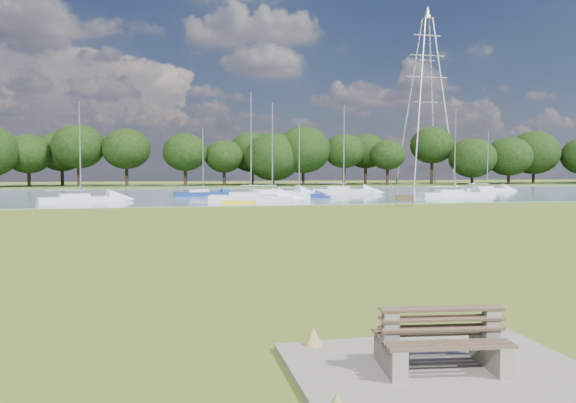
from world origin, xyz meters
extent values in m
plane|color=olive|center=(0.00, 0.00, 0.00)|extent=(220.00, 220.00, 0.00)
cube|color=slate|center=(0.00, 42.00, 0.00)|extent=(220.00, 40.00, 0.10)
cube|color=#4C6626|center=(0.00, 72.00, 0.00)|extent=(220.00, 20.00, 0.40)
cube|color=gray|center=(0.00, -14.00, 0.05)|extent=(4.20, 3.20, 0.10)
cube|color=gray|center=(-0.73, -13.91, 0.32)|extent=(0.34, 1.05, 0.43)
cube|color=gray|center=(-0.73, -13.91, 0.71)|extent=(0.24, 0.20, 0.54)
cube|color=gray|center=(0.73, -14.09, 0.32)|extent=(0.34, 1.05, 0.43)
cube|color=gray|center=(0.73, -14.09, 0.71)|extent=(0.24, 0.20, 0.54)
cube|color=brown|center=(-0.04, -14.32, 0.54)|extent=(1.80, 0.60, 0.04)
cube|color=brown|center=(-0.01, -14.08, 0.83)|extent=(1.76, 0.34, 0.43)
cube|color=brown|center=(0.04, -13.68, 0.54)|extent=(1.80, 0.60, 0.04)
cube|color=brown|center=(0.01, -13.92, 0.83)|extent=(1.76, 0.34, 0.43)
cube|color=brown|center=(13.64, 19.79, 0.22)|extent=(0.24, 0.42, 0.44)
cube|color=brown|center=(14.77, 19.30, 0.22)|extent=(0.24, 0.42, 0.44)
cube|color=brown|center=(14.21, 19.54, 0.44)|extent=(1.48, 0.96, 0.05)
cube|color=brown|center=(14.13, 19.37, 0.67)|extent=(1.33, 0.61, 0.43)
cube|color=yellow|center=(1.82, 24.00, 0.19)|extent=(2.81, 1.40, 0.27)
cylinder|color=#B1B1B1|center=(37.78, 67.48, 14.49)|extent=(0.26, 0.26, 28.57)
cylinder|color=#B1B1B1|center=(42.82, 67.48, 14.49)|extent=(0.26, 0.26, 28.57)
cylinder|color=#B1B1B1|center=(37.78, 72.52, 14.49)|extent=(0.26, 0.26, 28.57)
cylinder|color=#B1B1B1|center=(42.82, 72.52, 14.49)|extent=(0.26, 0.26, 28.57)
cube|color=#B1B1B1|center=(40.30, 70.00, 18.77)|extent=(7.57, 0.16, 0.16)
cube|color=#B1B1B1|center=(40.30, 70.00, 22.49)|extent=(6.27, 0.16, 0.16)
cube|color=#B1B1B1|center=(40.30, 70.00, 25.92)|extent=(4.97, 0.16, 0.16)
cone|color=#B1B1B1|center=(40.30, 70.00, 29.85)|extent=(1.30, 1.30, 2.16)
cylinder|color=black|center=(-23.00, 68.00, 1.95)|extent=(0.46, 0.46, 3.49)
ellipsoid|color=black|center=(-23.00, 68.00, 6.21)|extent=(6.41, 6.41, 5.45)
cylinder|color=black|center=(-16.00, 68.00, 2.08)|extent=(0.46, 0.46, 3.76)
ellipsoid|color=black|center=(-16.00, 68.00, 6.67)|extent=(7.32, 7.32, 6.22)
cylinder|color=black|center=(-9.00, 68.00, 1.68)|extent=(0.46, 0.46, 2.97)
ellipsoid|color=black|center=(-9.00, 68.00, 5.31)|extent=(8.24, 8.24, 7.00)
cylinder|color=black|center=(-2.00, 68.00, 1.81)|extent=(0.46, 0.46, 3.23)
ellipsoid|color=black|center=(-2.00, 68.00, 5.76)|extent=(6.41, 6.41, 5.45)
cylinder|color=black|center=(5.00, 68.00, 1.95)|extent=(0.46, 0.46, 3.49)
ellipsoid|color=black|center=(5.00, 68.00, 6.21)|extent=(7.32, 7.32, 6.22)
cylinder|color=black|center=(12.00, 68.00, 2.08)|extent=(0.46, 0.46, 3.76)
ellipsoid|color=black|center=(12.00, 68.00, 6.67)|extent=(8.24, 8.24, 7.00)
cylinder|color=black|center=(19.00, 68.00, 1.68)|extent=(0.46, 0.46, 2.97)
ellipsoid|color=black|center=(19.00, 68.00, 5.31)|extent=(6.41, 6.41, 5.45)
cylinder|color=black|center=(26.00, 68.00, 1.81)|extent=(0.46, 0.46, 3.23)
ellipsoid|color=black|center=(26.00, 68.00, 5.76)|extent=(7.32, 7.32, 6.22)
cylinder|color=black|center=(33.00, 68.00, 1.95)|extent=(0.46, 0.46, 3.49)
ellipsoid|color=black|center=(33.00, 68.00, 6.21)|extent=(8.24, 8.24, 7.00)
cylinder|color=black|center=(40.00, 68.00, 2.08)|extent=(0.46, 0.46, 3.76)
ellipsoid|color=black|center=(40.00, 68.00, 6.67)|extent=(6.41, 6.41, 5.45)
cylinder|color=black|center=(47.00, 68.00, 1.68)|extent=(0.46, 0.46, 2.97)
ellipsoid|color=black|center=(47.00, 68.00, 5.31)|extent=(7.32, 7.32, 6.22)
cylinder|color=black|center=(54.00, 68.00, 1.81)|extent=(0.46, 0.46, 3.23)
ellipsoid|color=black|center=(54.00, 68.00, 5.76)|extent=(8.24, 8.24, 7.00)
cylinder|color=black|center=(61.00, 68.00, 1.95)|extent=(0.46, 0.46, 3.49)
ellipsoid|color=black|center=(61.00, 68.00, 6.21)|extent=(6.41, 6.41, 5.45)
cylinder|color=black|center=(68.00, 68.00, 2.08)|extent=(0.46, 0.46, 3.76)
ellipsoid|color=black|center=(68.00, 68.00, 6.67)|extent=(7.32, 7.32, 6.22)
cube|color=silver|center=(15.42, 38.84, 0.45)|extent=(7.08, 3.98, 0.80)
cube|color=silver|center=(14.90, 39.01, 0.94)|extent=(2.74, 2.18, 0.52)
cylinder|color=#A5A8AD|center=(15.42, 38.84, 5.29)|extent=(0.14, 0.14, 9.33)
cube|color=silver|center=(24.54, 30.74, 0.38)|extent=(7.35, 2.12, 0.67)
cube|color=silver|center=(23.95, 30.74, 0.79)|extent=(2.58, 1.64, 0.43)
cylinder|color=#A5A8AD|center=(24.54, 30.74, 4.79)|extent=(0.11, 0.11, 8.53)
cube|color=silver|center=(34.54, 41.03, 0.36)|extent=(6.23, 1.92, 0.63)
cube|color=silver|center=(34.05, 41.05, 0.75)|extent=(2.20, 1.43, 0.40)
cylinder|color=#A5A8AD|center=(34.54, 41.03, 4.00)|extent=(0.11, 0.11, 7.00)
cube|color=silver|center=(3.37, 27.76, 0.41)|extent=(7.59, 3.70, 0.73)
cube|color=silver|center=(2.80, 27.90, 0.86)|extent=(2.86, 2.16, 0.47)
cylinder|color=#A5A8AD|center=(3.37, 27.76, 5.07)|extent=(0.12, 0.12, 9.00)
cube|color=silver|center=(6.05, 31.98, 0.45)|extent=(8.20, 3.48, 0.80)
cube|color=silver|center=(5.43, 31.88, 0.94)|extent=(3.03, 2.17, 0.51)
cylinder|color=#A5A8AD|center=(6.05, 31.98, 4.91)|extent=(0.14, 0.14, 8.58)
cube|color=navy|center=(8.82, 32.48, 0.36)|extent=(5.05, 2.92, 0.62)
cube|color=silver|center=(8.45, 32.61, 0.74)|extent=(1.97, 1.58, 0.40)
cylinder|color=#A5A8AD|center=(8.82, 32.48, 3.91)|extent=(0.11, 0.11, 6.83)
cube|color=navy|center=(-0.24, 37.45, 0.37)|extent=(5.99, 2.09, 0.64)
cube|color=silver|center=(-0.71, 37.42, 0.76)|extent=(2.15, 1.45, 0.41)
cylinder|color=#A5A8AD|center=(-0.24, 37.45, 3.78)|extent=(0.11, 0.11, 6.55)
cube|color=silver|center=(-11.06, 29.13, 0.38)|extent=(7.11, 3.99, 0.67)
cube|color=silver|center=(-11.58, 28.96, 0.79)|extent=(2.75, 2.19, 0.43)
cylinder|color=#A5A8AD|center=(-11.06, 29.13, 4.57)|extent=(0.11, 0.11, 8.08)
camera|label=1|loc=(-3.74, -21.17, 2.93)|focal=35.00mm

